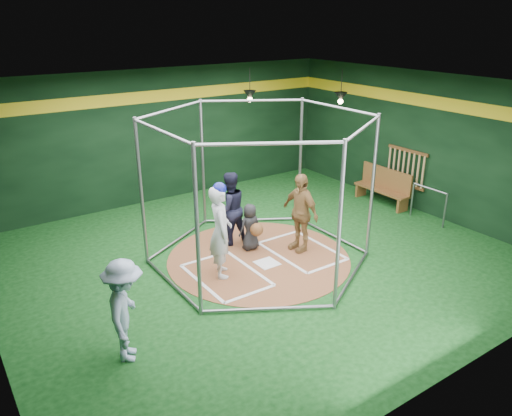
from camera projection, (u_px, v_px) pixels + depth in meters
room_shell at (259, 178)px, 9.79m from camera, size 10.10×9.10×3.53m
clay_disc at (259, 258)px, 10.42m from camera, size 3.80×3.80×0.01m
home_plate at (267, 263)px, 10.18m from camera, size 0.43×0.43×0.01m
batter_box_left at (226, 275)px, 9.72m from camera, size 1.17×1.77×0.01m
batter_box_right at (302, 251)px, 10.72m from camera, size 1.17×1.77×0.01m
batting_cage at (259, 191)px, 9.87m from camera, size 4.05×4.67×3.00m
bat_rack at (406, 167)px, 12.94m from camera, size 0.07×1.25×0.98m
pendant_lamp_near at (250, 95)px, 13.35m from camera, size 0.34×0.34×0.90m
pendant_lamp_far at (341, 97)px, 13.07m from camera, size 0.34×0.34×0.90m
batter_figure at (220, 230)px, 9.43m from camera, size 0.66×0.78×1.89m
visitor_leopard at (300, 212)px, 10.51m from camera, size 0.48×1.02×1.70m
catcher_figure at (251, 227)px, 10.62m from camera, size 0.51×0.56×1.02m
umpire at (229, 208)px, 10.82m from camera, size 0.82×0.66×1.63m
bystander_blue at (125, 311)px, 7.15m from camera, size 0.99×1.19×1.59m
dugout_bench at (384, 186)px, 13.30m from camera, size 0.39×1.65×0.96m
steel_railing at (429, 199)px, 12.08m from camera, size 0.05×1.01×0.87m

